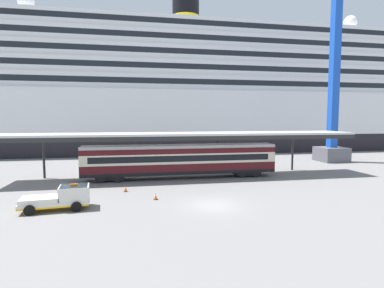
% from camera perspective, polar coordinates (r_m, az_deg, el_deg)
% --- Properties ---
extents(ground_plane, '(400.00, 400.00, 0.00)m').
position_cam_1_polar(ground_plane, '(26.48, 4.08, -11.28)').
color(ground_plane, slate).
extents(cruise_ship, '(143.37, 30.75, 36.78)m').
position_cam_1_polar(cruise_ship, '(77.20, 2.21, 8.92)').
color(cruise_ship, black).
rests_on(cruise_ship, ground).
extents(platform_canopy, '(43.84, 5.89, 5.54)m').
position_cam_1_polar(platform_canopy, '(37.51, -2.19, 1.74)').
color(platform_canopy, silver).
rests_on(platform_canopy, ground).
extents(train_carriage, '(23.31, 2.81, 4.11)m').
position_cam_1_polar(train_carriage, '(37.40, -2.09, -2.90)').
color(train_carriage, black).
rests_on(train_carriage, ground).
extents(service_truck, '(5.38, 2.67, 2.02)m').
position_cam_1_polar(service_truck, '(27.13, -23.04, -9.10)').
color(service_truck, silver).
rests_on(service_truck, ground).
extents(traffic_cone_near, '(0.36, 0.36, 0.59)m').
position_cam_1_polar(traffic_cone_near, '(28.26, -6.78, -9.65)').
color(traffic_cone_near, black).
rests_on(traffic_cone_near, ground).
extents(traffic_cone_mid, '(0.36, 0.36, 0.64)m').
position_cam_1_polar(traffic_cone_mid, '(31.67, -12.27, -8.10)').
color(traffic_cone_mid, black).
rests_on(traffic_cone_mid, ground).
extents(dockside_crane, '(15.36, 4.40, 53.09)m').
position_cam_1_polar(dockside_crane, '(58.16, 25.58, 13.46)').
color(dockside_crane, '#595960').
rests_on(dockside_crane, ground).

